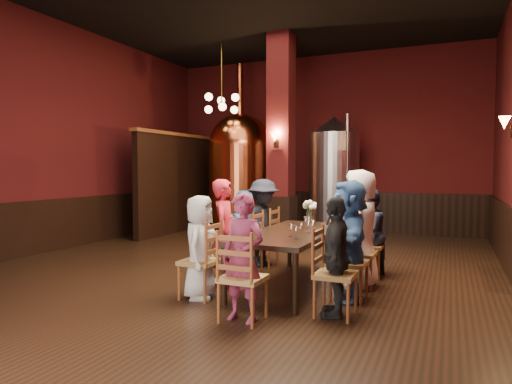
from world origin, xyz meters
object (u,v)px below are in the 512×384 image
at_px(person_1, 225,232).
at_px(person_2, 246,233).
at_px(rose_vase, 310,208).
at_px(person_0, 200,247).
at_px(dining_table, 292,236).
at_px(steel_vessel, 334,177).
at_px(copper_kettle, 240,171).

xyz_separation_m(person_1, person_2, (0.01, 0.66, -0.09)).
bearing_deg(person_1, rose_vase, -47.21).
bearing_deg(person_0, rose_vase, -37.18).
xyz_separation_m(dining_table, steel_vessel, (-0.56, 4.75, 0.72)).
bearing_deg(person_1, person_0, 168.06).
bearing_deg(copper_kettle, person_0, -69.75).
xyz_separation_m(person_0, person_2, (0.02, 1.33, -0.00)).
xyz_separation_m(copper_kettle, steel_vessel, (2.35, 0.17, -0.12)).
distance_m(person_1, copper_kettle, 5.37).
relative_size(copper_kettle, rose_vase, 11.21).
xyz_separation_m(person_2, rose_vase, (0.84, 0.51, 0.36)).
relative_size(person_0, person_1, 0.87).
height_order(dining_table, copper_kettle, copper_kettle).
xyz_separation_m(person_0, person_1, (0.01, 0.67, 0.09)).
relative_size(person_2, rose_vase, 3.40).
relative_size(dining_table, person_1, 1.66).
bearing_deg(copper_kettle, rose_vase, -52.00).
xyz_separation_m(dining_table, rose_vase, (-0.00, 0.85, 0.31)).
bearing_deg(person_2, person_0, -167.40).
distance_m(person_0, rose_vase, 2.06).
height_order(person_0, person_1, person_1).
xyz_separation_m(person_2, steel_vessel, (0.28, 4.40, 0.77)).
relative_size(dining_table, rose_vase, 6.45).
relative_size(person_1, rose_vase, 3.89).
distance_m(person_0, person_1, 0.68).
height_order(person_2, rose_vase, person_2).
bearing_deg(person_0, steel_vessel, -15.19).
bearing_deg(person_0, person_2, -12.89).
height_order(person_2, copper_kettle, copper_kettle).
height_order(dining_table, steel_vessel, steel_vessel).
bearing_deg(copper_kettle, person_2, -63.96).
bearing_deg(copper_kettle, steel_vessel, 4.13).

